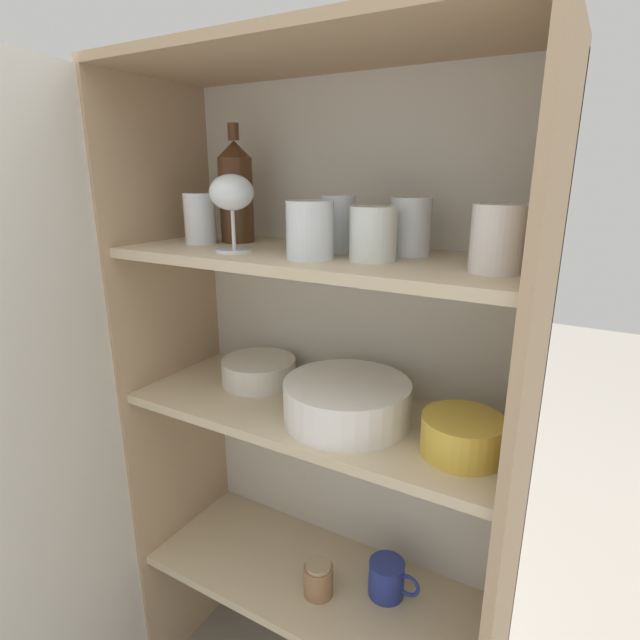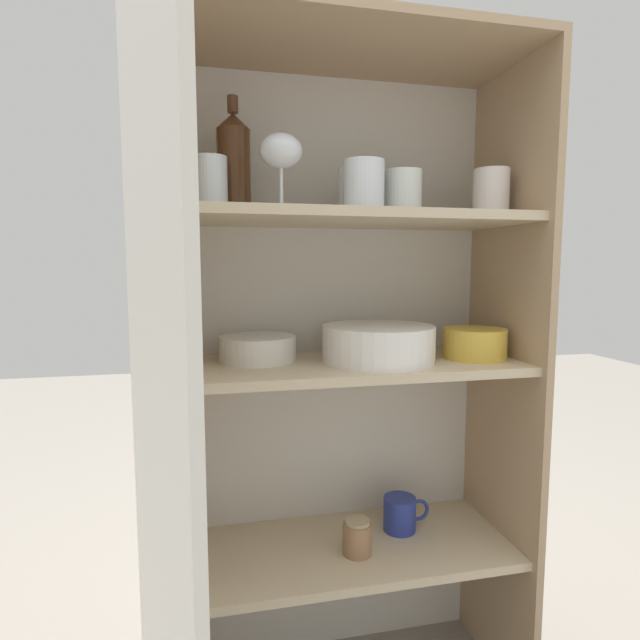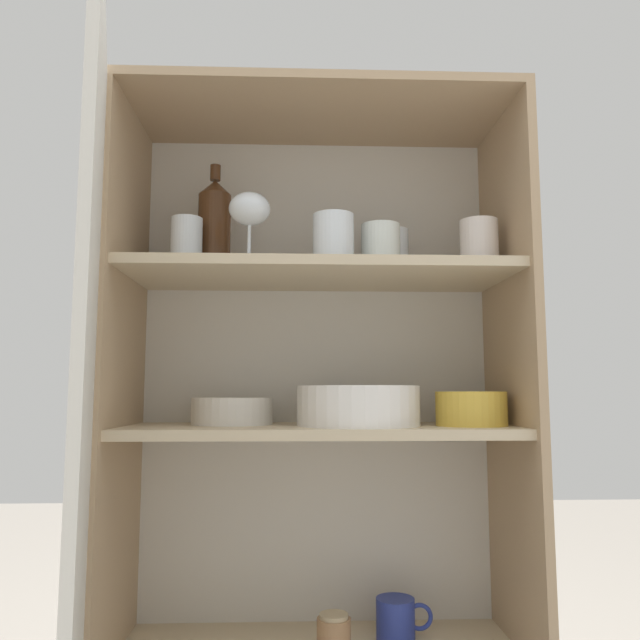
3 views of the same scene
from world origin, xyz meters
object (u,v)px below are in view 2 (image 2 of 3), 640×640
(serving_bowl_small, at_px, (475,342))
(coffee_mug_primary, at_px, (401,514))
(wine_bottle, at_px, (234,163))
(storage_jar, at_px, (357,537))
(mixing_bowl_large, at_px, (258,347))
(plate_stack_white, at_px, (378,343))

(serving_bowl_small, xyz_separation_m, coffee_mug_primary, (-0.15, 0.06, -0.43))
(wine_bottle, height_order, storage_jar, wine_bottle)
(wine_bottle, xyz_separation_m, storage_jar, (0.26, -0.09, -0.83))
(serving_bowl_small, bearing_deg, mixing_bowl_large, 171.39)
(coffee_mug_primary, height_order, storage_jar, coffee_mug_primary)
(wine_bottle, relative_size, mixing_bowl_large, 1.43)
(wine_bottle, xyz_separation_m, coffee_mug_primary, (0.39, -0.01, -0.83))
(serving_bowl_small, bearing_deg, plate_stack_white, 177.34)
(storage_jar, bearing_deg, mixing_bowl_large, 157.75)
(mixing_bowl_large, height_order, storage_jar, mixing_bowl_large)
(storage_jar, bearing_deg, plate_stack_white, 23.00)
(wine_bottle, relative_size, plate_stack_white, 0.98)
(plate_stack_white, relative_size, mixing_bowl_large, 1.46)
(wine_bottle, distance_m, plate_stack_white, 0.50)
(plate_stack_white, bearing_deg, serving_bowl_small, -2.66)
(storage_jar, bearing_deg, coffee_mug_primary, 29.40)
(wine_bottle, xyz_separation_m, plate_stack_white, (0.31, -0.07, -0.39))
(coffee_mug_primary, bearing_deg, plate_stack_white, -146.87)
(coffee_mug_primary, bearing_deg, wine_bottle, 178.03)
(wine_bottle, height_order, coffee_mug_primary, wine_bottle)
(mixing_bowl_large, distance_m, storage_jar, 0.49)
(plate_stack_white, distance_m, coffee_mug_primary, 0.45)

